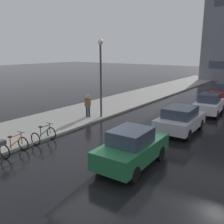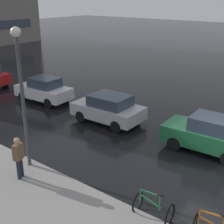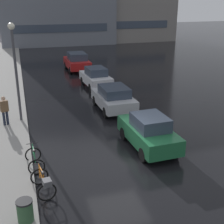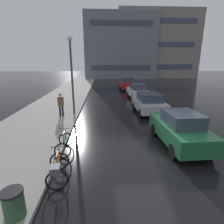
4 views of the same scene
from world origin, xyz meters
The scene contains 10 objects.
ground_plane centered at (0.00, 0.00, 0.00)m, with size 140.00×140.00×0.00m, color black.
bicycle_nearest centered at (-3.29, -1.46, 0.50)m, with size 0.88×1.49×0.99m.
bicycle_second centered at (-3.50, 0.58, 0.39)m, with size 0.77×1.21×0.95m.
car_green centered at (1.79, 0.96, 0.82)m, with size 1.85×3.89×1.66m.
car_silver centered at (1.76, 6.50, 0.80)m, with size 2.03×3.87×1.56m.
car_white centered at (1.95, 11.93, 0.80)m, with size 1.93×3.83×1.61m.
car_red centered at (1.67, 18.38, 0.86)m, with size 2.03×4.20×1.72m.
pedestrian centered at (-4.73, 5.54, 1.00)m, with size 0.46×0.37×1.77m.
streetlamp centered at (-3.93, 6.05, 3.49)m, with size 0.37×0.37×5.52m.
trash_bin centered at (-4.00, -2.88, 0.44)m, with size 0.53×0.53×0.88m.
Camera 3 is at (-3.71, -11.36, 6.80)m, focal length 50.00 mm.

